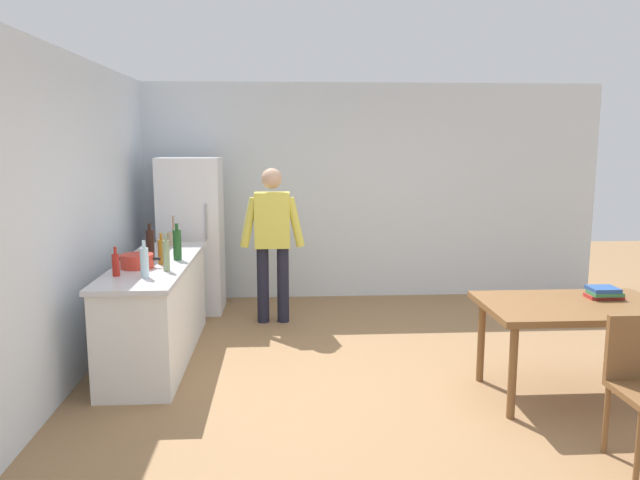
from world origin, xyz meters
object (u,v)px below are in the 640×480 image
object	(u,v)px
person	(272,235)
utensil_jar	(172,238)
book_stack	(604,293)
refrigerator	(192,235)
cooking_pot	(137,261)
bottle_sauce_red	(116,264)
bottle_wine_dark	(150,244)
bottle_water_clear	(144,262)
dining_table	(574,313)
bottle_oil_amber	(162,251)
bottle_vinegar_tall	(166,255)
bottle_wine_green	(177,244)

from	to	relation	value
person	utensil_jar	xyz separation A→B (m)	(-1.05, -0.17, 0.00)
book_stack	person	bearing A→B (deg)	142.94
refrigerator	cooking_pot	distance (m)	1.88
bottle_sauce_red	bottle_wine_dark	world-z (taller)	bottle_wine_dark
person	bottle_water_clear	distance (m)	1.97
refrigerator	dining_table	bearing A→B (deg)	-39.29
bottle_oil_amber	bottle_vinegar_tall	world-z (taller)	bottle_vinegar_tall
bottle_sauce_red	bottle_vinegar_tall	world-z (taller)	bottle_vinegar_tall
utensil_jar	bottle_sauce_red	xyz separation A→B (m)	(-0.19, -1.46, 0.02)
bottle_sauce_red	utensil_jar	bearing A→B (deg)	82.49
cooking_pot	bottle_wine_green	size ratio (longest dim) A/B	1.18
bottle_wine_green	bottle_vinegar_tall	distance (m)	0.49
dining_table	bottle_sauce_red	world-z (taller)	bottle_sauce_red
bottle_oil_amber	book_stack	xyz separation A→B (m)	(3.62, -0.85, -0.22)
person	bottle_wine_dark	xyz separation A→B (m)	(-1.11, -0.95, 0.07)
utensil_jar	bottle_wine_green	size ratio (longest dim) A/B	0.94
utensil_jar	bottle_water_clear	bearing A→B (deg)	-88.05
bottle_vinegar_tall	bottle_water_clear	bearing A→B (deg)	-117.93
cooking_pot	bottle_water_clear	size ratio (longest dim) A/B	1.33
bottle_wine_dark	bottle_wine_green	xyz separation A→B (m)	(0.25, -0.02, 0.00)
utensil_jar	bottle_wine_dark	size ratio (longest dim) A/B	0.94
bottle_vinegar_tall	book_stack	world-z (taller)	bottle_vinegar_tall
cooking_pot	bottle_wine_dark	bearing A→B (deg)	83.91
book_stack	bottle_water_clear	bearing A→B (deg)	175.17
person	book_stack	xyz separation A→B (m)	(2.65, -2.00, -0.18)
utensil_jar	book_stack	xyz separation A→B (m)	(3.70, -1.84, -0.18)
refrigerator	utensil_jar	xyz separation A→B (m)	(-0.10, -0.72, 0.08)
refrigerator	bottle_sauce_red	distance (m)	2.20
utensil_jar	book_stack	distance (m)	4.14
cooking_pot	bottle_wine_green	bearing A→B (deg)	50.05
book_stack	cooking_pot	bearing A→B (deg)	169.67
person	bottle_oil_amber	bearing A→B (deg)	-129.73
dining_table	bottle_sauce_red	bearing A→B (deg)	171.81
person	cooking_pot	bearing A→B (deg)	-131.11
refrigerator	bottle_vinegar_tall	distance (m)	2.02
bottle_vinegar_tall	bottle_water_clear	xyz separation A→B (m)	(-0.13, -0.24, -0.01)
refrigerator	utensil_jar	size ratio (longest dim) A/B	5.62
bottle_sauce_red	book_stack	bearing A→B (deg)	-5.50
utensil_jar	bottle_vinegar_tall	distance (m)	1.30
bottle_vinegar_tall	utensil_jar	bearing A→B (deg)	97.96
bottle_sauce_red	bottle_oil_amber	bearing A→B (deg)	59.67
bottle_wine_green	bottle_vinegar_tall	xyz separation A→B (m)	(-0.01, -0.49, -0.01)
bottle_wine_dark	dining_table	bearing A→B (deg)	-19.12
cooking_pot	bottle_sauce_red	distance (m)	0.33
bottle_wine_dark	bottle_vinegar_tall	bearing A→B (deg)	-64.69
bottle_wine_green	utensil_jar	bearing A→B (deg)	103.34
dining_table	bottle_water_clear	distance (m)	3.39
bottle_sauce_red	cooking_pot	bearing A→B (deg)	73.57
bottle_vinegar_tall	book_stack	size ratio (longest dim) A/B	1.19
bottle_wine_green	bottle_water_clear	xyz separation A→B (m)	(-0.14, -0.73, -0.02)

